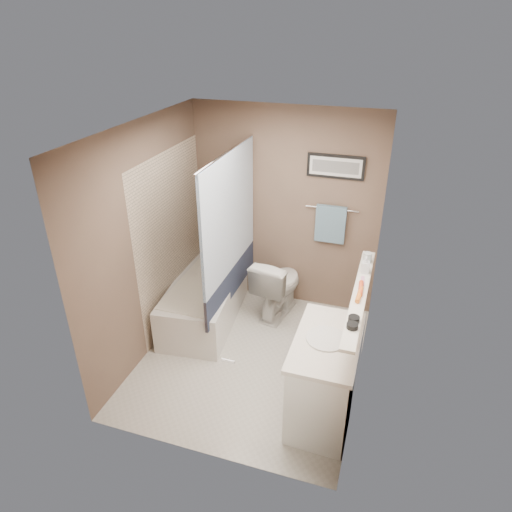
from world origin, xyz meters
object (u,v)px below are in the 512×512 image
(candle_bowl_far, at_px, (354,319))
(soap_bottle, at_px, (366,265))
(vanity, at_px, (325,380))
(bathtub, at_px, (206,300))
(hair_brush_front, at_px, (359,295))
(glass_jar, at_px, (367,258))
(toilet, at_px, (278,285))
(hair_brush_back, at_px, (361,288))
(candle_bowl_near, at_px, (352,326))

(candle_bowl_far, xyz_separation_m, soap_bottle, (0.00, 0.80, 0.06))
(vanity, xyz_separation_m, soap_bottle, (0.19, 0.74, 0.80))
(soap_bottle, bearing_deg, bathtub, 169.86)
(hair_brush_front, height_order, glass_jar, glass_jar)
(toilet, distance_m, glass_jar, 1.36)
(hair_brush_back, relative_size, soap_bottle, 1.35)
(soap_bottle, bearing_deg, glass_jar, 90.00)
(vanity, bearing_deg, bathtub, 148.20)
(candle_bowl_near, distance_m, soap_bottle, 0.89)
(vanity, height_order, hair_brush_front, hair_brush_front)
(toilet, relative_size, vanity, 0.85)
(hair_brush_front, bearing_deg, glass_jar, 90.00)
(candle_bowl_near, height_order, candle_bowl_far, same)
(candle_bowl_far, bearing_deg, vanity, 161.82)
(bathtub, relative_size, hair_brush_front, 6.82)
(vanity, distance_m, hair_brush_front, 0.82)
(bathtub, height_order, candle_bowl_near, candle_bowl_near)
(bathtub, height_order, soap_bottle, soap_bottle)
(toilet, height_order, candle_bowl_near, candle_bowl_near)
(soap_bottle, bearing_deg, hair_brush_back, -90.00)
(hair_brush_back, bearing_deg, toilet, 134.79)
(bathtub, relative_size, candle_bowl_near, 16.67)
(hair_brush_front, bearing_deg, candle_bowl_far, -90.00)
(candle_bowl_far, distance_m, soap_bottle, 0.80)
(bathtub, bearing_deg, hair_brush_back, -26.03)
(toilet, bearing_deg, vanity, 130.11)
(vanity, relative_size, candle_bowl_far, 10.00)
(hair_brush_back, distance_m, soap_bottle, 0.34)
(hair_brush_front, xyz_separation_m, soap_bottle, (0.00, 0.44, 0.06))
(candle_bowl_near, relative_size, soap_bottle, 0.55)
(soap_bottle, bearing_deg, hair_brush_front, -90.00)
(toilet, bearing_deg, bathtub, 34.81)
(hair_brush_front, bearing_deg, candle_bowl_near, -90.00)
(vanity, height_order, candle_bowl_far, candle_bowl_far)
(bathtub, height_order, hair_brush_front, hair_brush_front)
(hair_brush_front, distance_m, soap_bottle, 0.44)
(vanity, relative_size, glass_jar, 9.00)
(candle_bowl_near, height_order, glass_jar, glass_jar)
(bathtub, xyz_separation_m, hair_brush_back, (1.79, -0.65, 0.89))
(hair_brush_front, relative_size, soap_bottle, 1.35)
(vanity, bearing_deg, hair_brush_front, 59.79)
(bathtub, height_order, glass_jar, glass_jar)
(hair_brush_back, height_order, glass_jar, glass_jar)
(hair_brush_back, xyz_separation_m, soap_bottle, (0.00, 0.33, 0.06))
(candle_bowl_far, bearing_deg, toilet, 124.17)
(bathtub, relative_size, vanity, 1.67)
(candle_bowl_near, xyz_separation_m, candle_bowl_far, (0.00, 0.09, 0.00))
(bathtub, relative_size, soap_bottle, 9.21)
(candle_bowl_far, bearing_deg, bathtub, 148.00)
(vanity, height_order, candle_bowl_near, candle_bowl_near)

